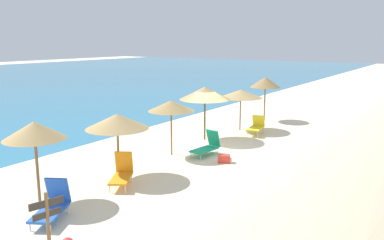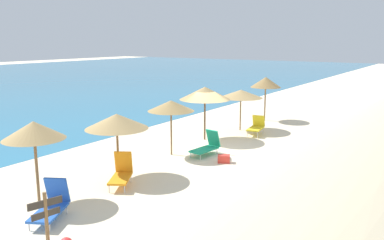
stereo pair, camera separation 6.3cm
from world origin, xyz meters
The scene contains 14 objects.
ground_plane centered at (0.00, 0.00, 0.00)m, with size 160.00×160.00×0.00m, color beige.
dune_ridge centered at (-0.24, -7.48, 1.01)m, with size 47.30×5.51×2.03m, color beige.
beach_umbrella_0 centered at (-8.85, 1.05, 2.33)m, with size 1.91×1.91×2.62m.
beach_umbrella_1 centered at (-5.73, 0.60, 2.14)m, with size 2.31×2.31×2.42m.
beach_umbrella_2 centered at (-2.20, 0.75, 2.22)m, with size 2.06×2.06×2.46m.
beach_umbrella_3 centered at (1.01, 0.99, 2.41)m, with size 2.58×2.58×2.74m.
beach_umbrella_4 centered at (4.01, 0.48, 2.08)m, with size 2.45×2.45×2.32m.
beach_umbrella_5 centered at (7.40, 0.46, 2.44)m, with size 1.92×1.92×2.78m.
lounge_chair_0 centered at (-6.29, -0.09, 0.46)m, with size 1.44×1.20×1.15m.
lounge_chair_1 centered at (-9.38, -0.29, 0.42)m, with size 1.62×1.30×1.11m.
lounge_chair_2 centered at (-1.32, -0.58, 0.41)m, with size 1.58×0.80×1.08m.
lounge_chair_3 centered at (3.47, -0.77, 0.46)m, with size 1.47×0.86×1.01m.
wooden_signpost centered at (-10.61, -1.76, 0.92)m, with size 0.82×0.24×1.51m.
cooler_box centered at (-1.93, -1.78, 0.16)m, with size 0.50×0.34×0.32m, color red.
Camera 2 is at (-16.11, -9.61, 5.04)m, focal length 37.48 mm.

